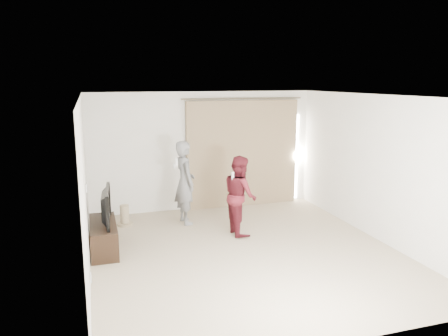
{
  "coord_description": "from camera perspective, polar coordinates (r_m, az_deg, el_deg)",
  "views": [
    {
      "loc": [
        -2.38,
        -6.5,
        2.85
      ],
      "look_at": [
        -0.0,
        1.2,
        1.21
      ],
      "focal_mm": 35.0,
      "sensor_mm": 36.0,
      "label": 1
    }
  ],
  "objects": [
    {
      "name": "ceiling",
      "position": [
        6.93,
        2.99,
        9.38
      ],
      "size": [
        5.0,
        5.5,
        0.01
      ],
      "primitive_type": "cube",
      "color": "white",
      "rests_on": "wall_back"
    },
    {
      "name": "scratching_post",
      "position": [
        8.94,
        -12.84,
        -6.28
      ],
      "size": [
        0.31,
        0.31,
        0.42
      ],
      "color": "tan",
      "rests_on": "ground"
    },
    {
      "name": "curtain",
      "position": [
        9.89,
        2.53,
        1.88
      ],
      "size": [
        2.8,
        0.11,
        2.46
      ],
      "color": "#917C58",
      "rests_on": "ground"
    },
    {
      "name": "person_man",
      "position": [
        8.73,
        -5.13,
        -1.89
      ],
      "size": [
        0.48,
        0.66,
        1.68
      ],
      "color": "slate",
      "rests_on": "ground"
    },
    {
      "name": "floor",
      "position": [
        7.49,
        2.78,
        -10.92
      ],
      "size": [
        5.5,
        5.5,
        0.0
      ],
      "primitive_type": "plane",
      "color": "tan",
      "rests_on": "ground"
    },
    {
      "name": "wall_left",
      "position": [
        6.68,
        -17.72,
        -2.5
      ],
      "size": [
        0.04,
        5.5,
        2.6
      ],
      "color": "white",
      "rests_on": "ground"
    },
    {
      "name": "wall_back",
      "position": [
        9.68,
        -2.7,
        2.25
      ],
      "size": [
        5.0,
        0.04,
        2.6
      ],
      "primitive_type": "cube",
      "color": "white",
      "rests_on": "ground"
    },
    {
      "name": "person_woman",
      "position": [
        8.14,
        2.12,
        -3.54
      ],
      "size": [
        0.58,
        0.74,
        1.48
      ],
      "color": "#52141C",
      "rests_on": "ground"
    },
    {
      "name": "tv",
      "position": [
        7.59,
        -15.68,
        -4.82
      ],
      "size": [
        0.2,
        1.03,
        0.59
      ],
      "primitive_type": "imported",
      "rotation": [
        0.0,
        0.0,
        1.5
      ],
      "color": "black",
      "rests_on": "tv_console"
    },
    {
      "name": "tv_console",
      "position": [
        7.76,
        -15.46,
        -8.63
      ],
      "size": [
        0.43,
        1.25,
        0.48
      ],
      "primitive_type": "cube",
      "color": "black",
      "rests_on": "ground"
    }
  ]
}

